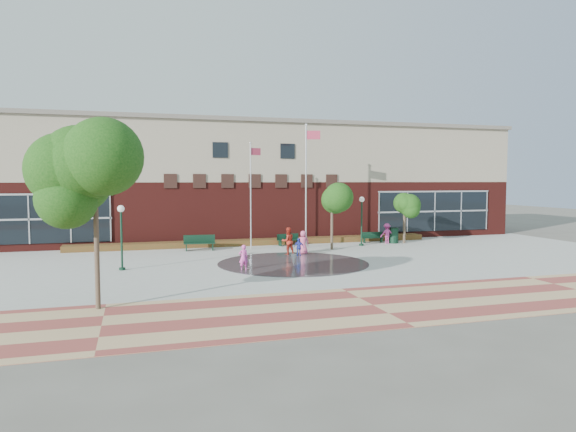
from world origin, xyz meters
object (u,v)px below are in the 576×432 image
object	(u,v)px
bench_left	(200,246)
tree_big_left	(95,179)
flagpole_left	(251,190)
flagpole_right	(307,179)
child_splash	(243,258)
trash_can	(394,235)

from	to	relation	value
bench_left	tree_big_left	distance (m)	15.99
flagpole_left	tree_big_left	distance (m)	16.68
flagpole_right	child_splash	bearing A→B (deg)	-112.38
flagpole_left	bench_left	world-z (taller)	flagpole_left
flagpole_right	trash_can	size ratio (longest dim) A/B	7.27
flagpole_left	child_splash	bearing A→B (deg)	-122.00
flagpole_left	flagpole_right	distance (m)	3.90
tree_big_left	flagpole_left	bearing A→B (deg)	58.07
tree_big_left	child_splash	bearing A→B (deg)	43.69
bench_left	trash_can	distance (m)	14.20
bench_left	child_splash	bearing A→B (deg)	-76.70
flagpole_left	tree_big_left	xyz separation A→B (m)	(-8.81, -14.14, 0.69)
trash_can	tree_big_left	size ratio (longest dim) A/B	0.18
tree_big_left	child_splash	xyz separation A→B (m)	(6.65, 6.35, -4.03)
flagpole_left	bench_left	bearing A→B (deg)	159.01
flagpole_left	child_splash	world-z (taller)	flagpole_left
trash_can	flagpole_right	bearing A→B (deg)	-175.84
flagpole_right	bench_left	bearing A→B (deg)	-168.38
child_splash	trash_can	bearing A→B (deg)	-152.33
bench_left	tree_big_left	xyz separation A→B (m)	(-5.37, -14.41, 4.36)
flagpole_left	trash_can	distance (m)	11.29
child_splash	tree_big_left	bearing A→B (deg)	39.65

